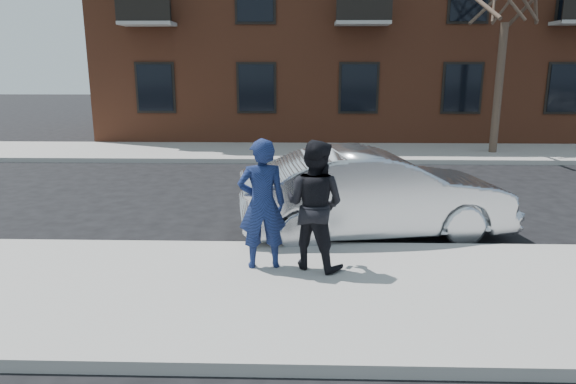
{
  "coord_description": "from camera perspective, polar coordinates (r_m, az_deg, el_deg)",
  "views": [
    {
      "loc": [
        -1.97,
        -6.46,
        2.98
      ],
      "look_at": [
        -2.16,
        0.4,
        1.3
      ],
      "focal_mm": 32.0,
      "sensor_mm": 36.0,
      "label": 1
    }
  ],
  "objects": [
    {
      "name": "far_sidewalk",
      "position": [
        18.05,
        7.89,
        4.39
      ],
      "size": [
        50.0,
        3.5,
        0.15
      ],
      "primitive_type": "cube",
      "color": "#9A9691",
      "rests_on": "ground"
    },
    {
      "name": "near_sidewalk",
      "position": [
        7.13,
        17.83,
        -10.96
      ],
      "size": [
        50.0,
        3.5,
        0.15
      ],
      "primitive_type": "cube",
      "color": "#9A9691",
      "rests_on": "ground"
    },
    {
      "name": "ground",
      "position": [
        7.38,
        17.26,
        -10.69
      ],
      "size": [
        100.0,
        100.0,
        0.0
      ],
      "primitive_type": "plane",
      "color": "black",
      "rests_on": "ground"
    },
    {
      "name": "near_curb",
      "position": [
        8.74,
        14.63,
        -6.09
      ],
      "size": [
        50.0,
        0.1,
        0.15
      ],
      "primitive_type": "cube",
      "color": "#999691",
      "rests_on": "ground"
    },
    {
      "name": "man_peacoat",
      "position": [
        7.25,
        2.96,
        -1.45
      ],
      "size": [
        1.12,
        1.03,
        1.85
      ],
      "rotation": [
        0.0,
        0.0,
        2.67
      ],
      "color": "black",
      "rests_on": "near_sidewalk"
    },
    {
      "name": "man_hoodie",
      "position": [
        7.26,
        -2.9,
        -1.34
      ],
      "size": [
        0.75,
        0.56,
        1.87
      ],
      "rotation": [
        0.0,
        0.0,
        3.31
      ],
      "color": "navy",
      "rests_on": "near_sidewalk"
    },
    {
      "name": "silver_sedan",
      "position": [
        9.22,
        9.59,
        -0.18
      ],
      "size": [
        4.97,
        2.39,
        1.57
      ],
      "primitive_type": "imported",
      "rotation": [
        0.0,
        0.0,
        1.73
      ],
      "color": "#B7BABF",
      "rests_on": "ground"
    },
    {
      "name": "far_curb",
      "position": [
        16.29,
        8.56,
        3.36
      ],
      "size": [
        50.0,
        0.1,
        0.15
      ],
      "primitive_type": "cube",
      "color": "#999691",
      "rests_on": "ground"
    }
  ]
}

